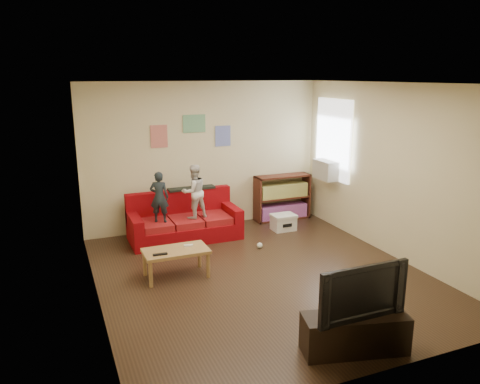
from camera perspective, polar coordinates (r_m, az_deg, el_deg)
name	(u,v)px	position (r m, az deg, el deg)	size (l,w,h in m)	color
room_shell	(262,184)	(6.43, 2.72, 0.98)	(4.52, 5.02, 2.72)	#3A2618
sofa	(184,223)	(8.30, -6.86, -3.72)	(1.90, 0.87, 0.84)	maroon
child_a	(159,197)	(7.89, -9.81, -0.61)	(0.32, 0.21, 0.86)	#1C2429
child_b	(194,192)	(8.02, -5.64, 0.05)	(0.45, 0.35, 0.94)	silver
coffee_table	(176,253)	(6.73, -7.82, -7.43)	(0.91, 0.50, 0.41)	#AC8047
remote	(160,254)	(6.54, -9.70, -7.50)	(0.20, 0.05, 0.02)	black
game_controller	(188,246)	(6.80, -6.31, -6.51)	(0.13, 0.04, 0.03)	white
bookshelf	(282,200)	(9.31, 5.16, -0.93)	(1.12, 0.33, 0.89)	#4C2115
window	(333,140)	(8.87, 11.31, 6.28)	(0.04, 1.08, 1.48)	white
ac_unit	(326,170)	(8.90, 10.49, 2.68)	(0.28, 0.55, 0.35)	#B7B2A3
artwork_left	(159,136)	(8.41, -9.84, 6.69)	(0.30, 0.01, 0.40)	#D87266
artwork_center	(194,124)	(8.55, -5.61, 8.30)	(0.42, 0.01, 0.32)	#72B27F
artwork_right	(223,136)	(8.76, -2.10, 6.84)	(0.30, 0.01, 0.38)	#727FCC
file_box	(283,222)	(8.72, 5.31, -3.67)	(0.43, 0.33, 0.30)	white
tv_stand	(355,333)	(5.20, 13.80, -16.39)	(1.09, 0.36, 0.41)	black
television	(358,289)	(4.97, 14.15, -11.43)	(1.02, 0.13, 0.59)	black
tissue	(260,245)	(7.83, 2.41, -6.53)	(0.10, 0.10, 0.10)	silver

